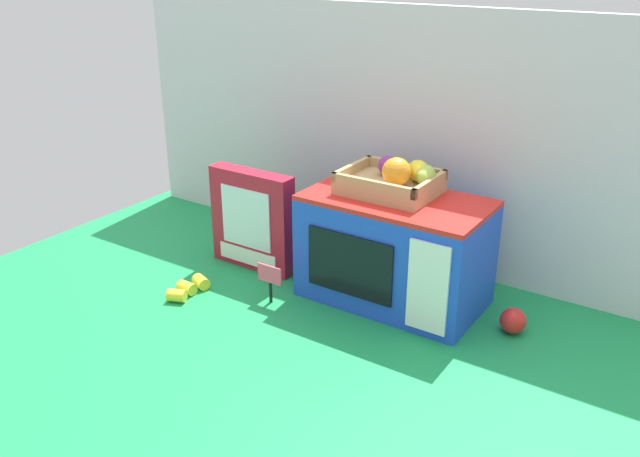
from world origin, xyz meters
TOP-DOWN VIEW (x-y plane):
  - ground_plane at (0.00, 0.00)m, footprint 1.70×1.70m
  - display_back_panel at (0.00, 0.27)m, footprint 1.61×0.03m
  - toy_microwave at (0.19, 0.03)m, footprint 0.43×0.25m
  - food_groups_crate at (0.17, 0.06)m, footprint 0.22×0.17m
  - cookie_set_box at (-0.21, -0.02)m, footprint 0.25×0.05m
  - price_sign at (-0.05, -0.16)m, footprint 0.07×0.01m
  - loose_toy_banana at (-0.25, -0.24)m, footprint 0.06×0.13m
  - loose_toy_apple at (0.49, 0.04)m, footprint 0.06×0.06m

SIDE VIEW (x-z plane):
  - ground_plane at x=0.00m, z-range 0.00..0.00m
  - loose_toy_banana at x=-0.25m, z-range 0.00..0.03m
  - loose_toy_apple at x=0.49m, z-range 0.00..0.06m
  - price_sign at x=-0.05m, z-range 0.02..0.12m
  - toy_microwave at x=0.19m, z-range 0.00..0.27m
  - cookie_set_box at x=-0.21m, z-range 0.00..0.27m
  - food_groups_crate at x=0.17m, z-range 0.25..0.35m
  - display_back_panel at x=0.00m, z-range 0.00..0.68m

